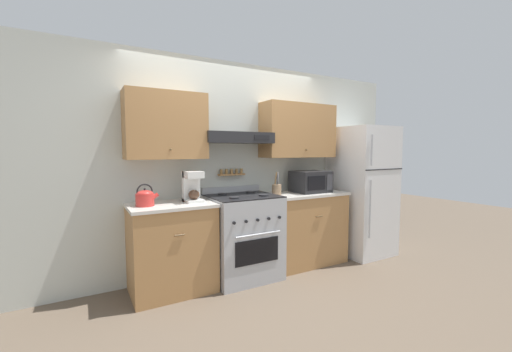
# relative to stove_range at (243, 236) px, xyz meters

# --- Properties ---
(ground_plane) EXTENTS (16.00, 16.00, 0.00)m
(ground_plane) POSITION_rel_stove_range_xyz_m (0.00, -0.27, -0.48)
(ground_plane) COLOR brown
(wall_back) EXTENTS (5.20, 0.46, 2.55)m
(wall_back) POSITION_rel_stove_range_xyz_m (0.04, 0.32, 0.93)
(wall_back) COLOR silver
(wall_back) RESTS_ON ground_plane
(counter_left) EXTENTS (0.85, 0.63, 0.93)m
(counter_left) POSITION_rel_stove_range_xyz_m (-0.81, 0.04, -0.02)
(counter_left) COLOR #AD7A47
(counter_left) RESTS_ON ground_plane
(counter_right) EXTENTS (1.06, 0.63, 0.93)m
(counter_right) POSITION_rel_stove_range_xyz_m (0.92, 0.04, -0.02)
(counter_right) COLOR #AD7A47
(counter_right) RESTS_ON ground_plane
(stove_range) EXTENTS (0.77, 0.70, 1.04)m
(stove_range) POSITION_rel_stove_range_xyz_m (0.00, 0.00, 0.00)
(stove_range) COLOR #ADAFB5
(stove_range) RESTS_ON ground_plane
(refrigerator) EXTENTS (0.72, 0.78, 1.80)m
(refrigerator) POSITION_rel_stove_range_xyz_m (1.89, -0.04, 0.42)
(refrigerator) COLOR white
(refrigerator) RESTS_ON ground_plane
(tea_kettle) EXTENTS (0.23, 0.18, 0.22)m
(tea_kettle) POSITION_rel_stove_range_xyz_m (-1.07, 0.02, 0.53)
(tea_kettle) COLOR red
(tea_kettle) RESTS_ON counter_left
(coffee_maker) EXTENTS (0.18, 0.24, 0.33)m
(coffee_maker) POSITION_rel_stove_range_xyz_m (-0.58, 0.05, 0.61)
(coffee_maker) COLOR white
(coffee_maker) RESTS_ON counter_left
(microwave) EXTENTS (0.46, 0.38, 0.28)m
(microwave) POSITION_rel_stove_range_xyz_m (1.02, 0.04, 0.58)
(microwave) COLOR #232326
(microwave) RESTS_ON counter_right
(utensil_crock) EXTENTS (0.11, 0.11, 0.29)m
(utensil_crock) POSITION_rel_stove_range_xyz_m (0.48, 0.02, 0.52)
(utensil_crock) COLOR #8E7051
(utensil_crock) RESTS_ON counter_right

